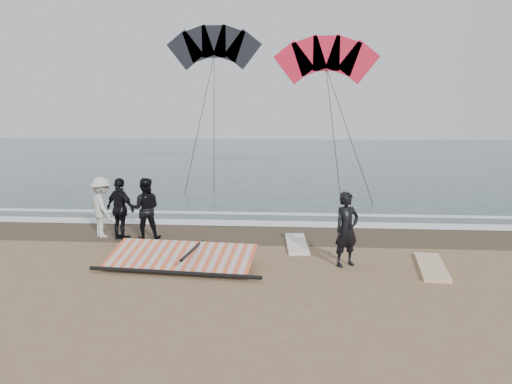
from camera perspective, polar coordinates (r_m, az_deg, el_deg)
ground at (r=11.69m, az=-1.11°, el=-10.13°), size 120.00×120.00×0.00m
sea at (r=44.17m, az=3.04°, el=4.15°), size 120.00×54.00×0.02m
wet_sand at (r=15.99m, az=0.45°, el=-4.79°), size 120.00×2.80×0.01m
foam_near at (r=17.35m, az=0.78°, el=-3.61°), size 120.00×0.90×0.01m
foam_far at (r=19.01m, az=1.11°, el=-2.48°), size 120.00×0.45×0.01m
man_main at (r=12.75m, az=10.32°, el=-4.20°), size 0.83×0.75×1.90m
board_white at (r=13.31m, az=19.43°, el=-8.04°), size 0.91×2.29×0.09m
board_cream at (r=14.73m, az=4.66°, el=-5.89°), size 0.72×2.21×0.09m
trio_cluster at (r=15.82m, az=-15.23°, el=-1.79°), size 2.58×1.46×1.90m
sail_rig at (r=12.91m, az=-8.70°, el=-7.45°), size 4.23×2.05×0.49m
kite_red at (r=30.21m, az=8.04°, el=14.46°), size 6.72×4.79×11.40m
kite_dark at (r=33.11m, az=-4.82°, el=15.89°), size 6.67×4.81×11.96m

